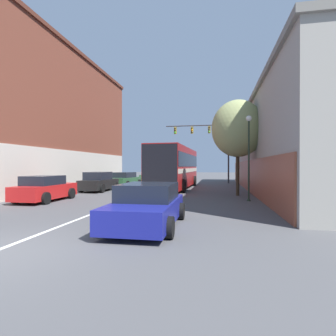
# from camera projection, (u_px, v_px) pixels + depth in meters

# --- Properties ---
(lane_center_line) EXTENTS (0.14, 41.67, 0.01)m
(lane_center_line) POSITION_uv_depth(u_px,v_px,m) (151.00, 191.00, 20.34)
(lane_center_line) COLOR silver
(lane_center_line) RESTS_ON ground_plane
(building_left_brick) EXTENTS (7.17, 22.08, 11.74)m
(building_left_brick) POSITION_uv_depth(u_px,v_px,m) (38.00, 119.00, 22.17)
(building_left_brick) COLOR brown
(building_left_brick) RESTS_ON ground_plane
(building_right_storefront) EXTENTS (8.73, 27.89, 6.89)m
(building_right_storefront) POSITION_uv_depth(u_px,v_px,m) (302.00, 146.00, 20.83)
(building_right_storefront) COLOR #9E998E
(building_right_storefront) RESTS_ON ground_plane
(bus) EXTENTS (3.14, 11.27, 3.52)m
(bus) POSITION_uv_depth(u_px,v_px,m) (175.00, 166.00, 22.90)
(bus) COLOR maroon
(bus) RESTS_ON ground_plane
(hatchback_foreground) EXTENTS (2.18, 4.22, 1.37)m
(hatchback_foreground) POSITION_uv_depth(u_px,v_px,m) (147.00, 206.00, 8.53)
(hatchback_foreground) COLOR navy
(hatchback_foreground) RESTS_ON ground_plane
(parked_car_left_near) EXTENTS (2.29, 4.08, 1.34)m
(parked_car_left_near) POSITION_uv_depth(u_px,v_px,m) (150.00, 176.00, 35.22)
(parked_car_left_near) COLOR #285633
(parked_car_left_near) RESTS_ON ground_plane
(parked_car_left_mid) EXTENTS (1.99, 4.06, 1.42)m
(parked_car_left_mid) POSITION_uv_depth(u_px,v_px,m) (45.00, 189.00, 14.65)
(parked_car_left_mid) COLOR red
(parked_car_left_mid) RESTS_ON ground_plane
(parked_car_left_far) EXTENTS (2.47, 4.50, 1.36)m
(parked_car_left_far) POSITION_uv_depth(u_px,v_px,m) (125.00, 179.00, 25.87)
(parked_car_left_far) COLOR #285633
(parked_car_left_far) RESTS_ON ground_plane
(parked_car_left_distant) EXTENTS (1.97, 3.99, 1.50)m
(parked_car_left_distant) POSITION_uv_depth(u_px,v_px,m) (99.00, 182.00, 20.50)
(parked_car_left_distant) COLOR black
(parked_car_left_distant) RESTS_ON ground_plane
(traffic_signal_gantry) EXTENTS (7.32, 0.36, 6.99)m
(traffic_signal_gantry) POSITION_uv_depth(u_px,v_px,m) (208.00, 138.00, 30.21)
(traffic_signal_gantry) COLOR #333338
(traffic_signal_gantry) RESTS_ON ground_plane
(street_lamp) EXTENTS (0.32, 0.32, 4.79)m
(street_lamp) POSITION_uv_depth(u_px,v_px,m) (249.00, 151.00, 14.64)
(street_lamp) COLOR #233323
(street_lamp) RESTS_ON ground_plane
(street_tree_near) EXTENTS (3.44, 3.09, 6.34)m
(street_tree_near) POSITION_uv_depth(u_px,v_px,m) (238.00, 129.00, 17.34)
(street_tree_near) COLOR #3D2D1E
(street_tree_near) RESTS_ON ground_plane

